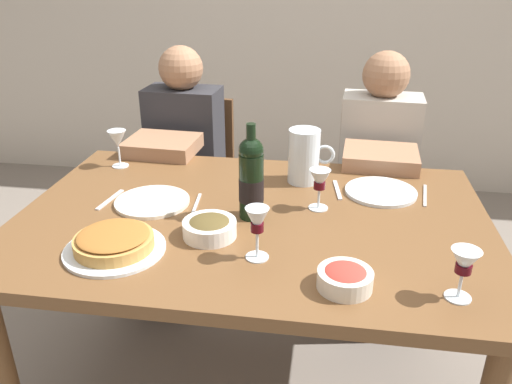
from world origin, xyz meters
TOP-DOWN VIEW (x-y plane):
  - dining_table at (0.00, 0.00)m, footprint 1.50×1.00m
  - wine_bottle at (-0.00, -0.01)m, footprint 0.08×0.08m
  - water_pitcher at (0.14, 0.30)m, footprint 0.17×0.11m
  - baked_tart at (-0.35, -0.27)m, footprint 0.28×0.28m
  - salad_bowl at (0.29, -0.35)m, footprint 0.14×0.14m
  - olive_bowl at (-0.10, -0.15)m, footprint 0.16×0.16m
  - wine_glass_left_diner at (-0.58, 0.34)m, footprint 0.07×0.07m
  - wine_glass_right_diner at (0.56, -0.35)m, footprint 0.07×0.07m
  - wine_glass_centre at (0.21, 0.08)m, footprint 0.07×0.07m
  - wine_glass_spare at (0.05, -0.24)m, footprint 0.07×0.07m
  - dinner_plate_left_setting at (-0.34, 0.04)m, footprint 0.25×0.25m
  - dinner_plate_right_setting at (0.42, 0.24)m, footprint 0.25×0.25m
  - fork_left_setting at (-0.49, 0.04)m, footprint 0.04×0.16m
  - knife_left_setting at (-0.19, 0.04)m, footprint 0.03×0.18m
  - knife_right_setting at (0.57, 0.24)m, footprint 0.04×0.18m
  - spoon_right_setting at (0.27, 0.24)m, footprint 0.03×0.16m
  - chair_left at (-0.45, 0.92)m, footprint 0.42×0.42m
  - diner_left at (-0.46, 0.68)m, footprint 0.35×0.52m
  - chair_right at (0.45, 0.92)m, footprint 0.42×0.42m
  - diner_right at (0.44, 0.68)m, footprint 0.35×0.52m

SIDE VIEW (x-z plane):
  - chair_left at x=-0.45m, z-range 0.06..0.93m
  - chair_right at x=0.45m, z-range 0.06..0.93m
  - diner_left at x=-0.46m, z-range 0.04..1.20m
  - diner_right at x=0.44m, z-range 0.04..1.20m
  - dining_table at x=0.00m, z-range 0.29..1.05m
  - fork_left_setting at x=-0.49m, z-range 0.76..0.76m
  - knife_left_setting at x=-0.19m, z-range 0.76..0.76m
  - knife_right_setting at x=0.57m, z-range 0.76..0.76m
  - spoon_right_setting at x=0.27m, z-range 0.76..0.76m
  - dinner_plate_left_setting at x=-0.34m, z-range 0.76..0.77m
  - dinner_plate_right_setting at x=0.42m, z-range 0.76..0.77m
  - baked_tart at x=-0.35m, z-range 0.76..0.82m
  - salad_bowl at x=0.29m, z-range 0.76..0.82m
  - olive_bowl at x=-0.10m, z-range 0.76..0.82m
  - water_pitcher at x=0.14m, z-range 0.75..0.95m
  - wine_glass_right_diner at x=0.56m, z-range 0.79..0.92m
  - wine_glass_centre at x=0.21m, z-range 0.79..0.92m
  - wine_glass_left_diner at x=-0.58m, z-range 0.79..0.94m
  - wine_glass_spare at x=0.05m, z-range 0.79..0.94m
  - wine_bottle at x=0.00m, z-range 0.74..1.05m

